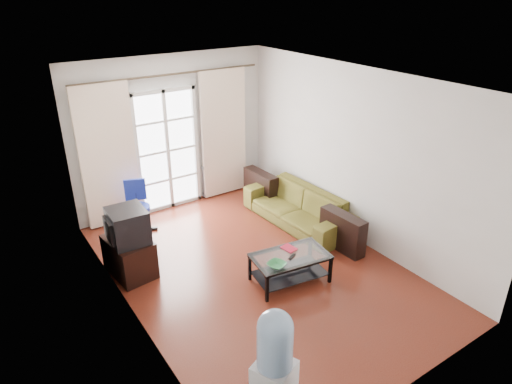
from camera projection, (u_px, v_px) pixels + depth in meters
floor at (256, 269)px, 6.57m from camera, size 5.20×5.20×0.00m
ceiling at (256, 80)px, 5.43m from camera, size 5.20×5.20×0.00m
wall_back at (173, 133)px, 7.95m from camera, size 3.60×0.02×2.70m
wall_front at (420, 281)px, 4.05m from camera, size 3.60×0.02×2.70m
wall_left at (123, 220)px, 5.09m from camera, size 0.02×5.20×2.70m
wall_right at (354, 156)px, 6.91m from camera, size 0.02×5.20×2.70m
french_door at (168, 151)px, 7.95m from camera, size 1.16×0.06×2.15m
curtain_rod at (171, 74)px, 7.44m from camera, size 3.30×0.04×0.04m
curtain_left at (108, 157)px, 7.32m from camera, size 0.90×0.07×2.35m
curtain_right at (224, 134)px, 8.41m from camera, size 0.90×0.07×2.35m
radiator at (218, 179)px, 8.72m from camera, size 0.64×0.12×0.64m
sofa at (297, 207)px, 7.70m from camera, size 2.12×0.99×0.60m
coffee_table at (290, 264)px, 6.20m from camera, size 1.10×0.73×0.42m
bowl at (277, 265)px, 5.88m from camera, size 0.36×0.36×0.06m
book at (285, 250)px, 6.23m from camera, size 0.20×0.24×0.02m
remote at (292, 257)px, 6.09m from camera, size 0.15×0.10×0.02m
tv_stand at (130, 256)px, 6.37m from camera, size 0.58×0.80×0.54m
crt_tv at (126, 226)px, 6.11m from camera, size 0.54×0.53×0.48m
task_chair at (138, 217)px, 7.46m from camera, size 0.76×0.76×0.86m
water_cooler at (274, 381)px, 3.76m from camera, size 0.40×0.40×1.49m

